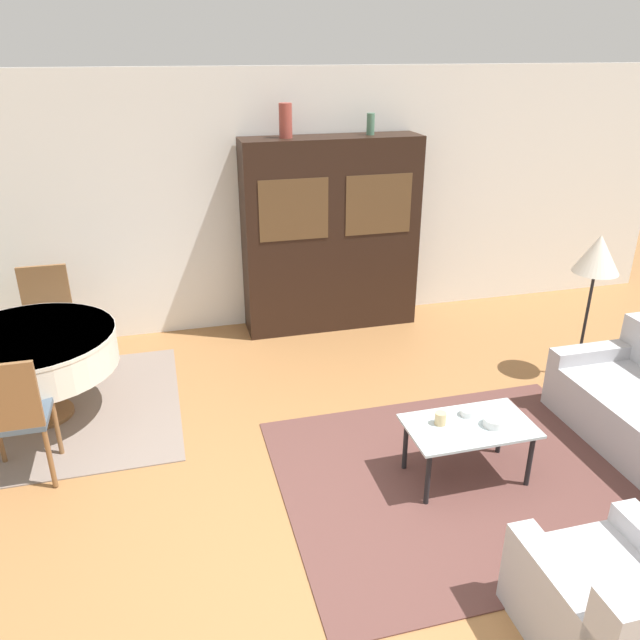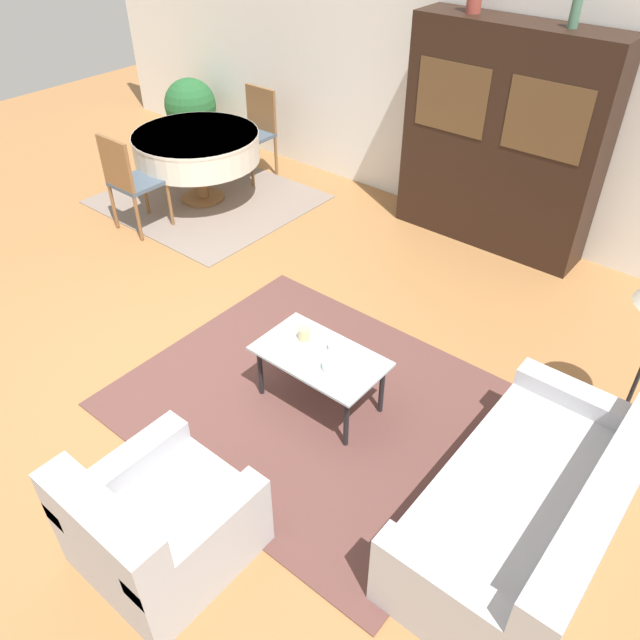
{
  "view_description": "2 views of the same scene",
  "coord_description": "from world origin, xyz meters",
  "px_view_note": "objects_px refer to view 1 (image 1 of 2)",
  "views": [
    {
      "loc": [
        -0.92,
        -2.83,
        2.89
      ],
      "look_at": [
        0.2,
        1.4,
        0.95
      ],
      "focal_mm": 35.0,
      "sensor_mm": 36.0,
      "label": 1
    },
    {
      "loc": [
        3.08,
        -2.01,
        3.22
      ],
      "look_at": [
        1.04,
        0.47,
        0.75
      ],
      "focal_mm": 35.0,
      "sensor_mm": 36.0,
      "label": 2
    }
  ],
  "objects_px": {
    "dining_chair_far": "(47,313)",
    "bowl": "(494,422)",
    "vase_short": "(371,124)",
    "dining_table": "(31,351)",
    "cup": "(440,418)",
    "floor_lamp": "(597,259)",
    "coffee_table": "(469,431)",
    "vase_tall": "(286,121)",
    "dining_chair_near": "(12,413)",
    "bowl_small": "(468,412)",
    "display_cabinet": "(331,235)",
    "armchair": "(623,611)"
  },
  "relations": [
    {
      "from": "armchair",
      "to": "display_cabinet",
      "type": "height_order",
      "value": "display_cabinet"
    },
    {
      "from": "dining_chair_far",
      "to": "bowl",
      "type": "height_order",
      "value": "dining_chair_far"
    },
    {
      "from": "vase_tall",
      "to": "floor_lamp",
      "type": "bearing_deg",
      "value": -35.99
    },
    {
      "from": "floor_lamp",
      "to": "vase_short",
      "type": "xyz_separation_m",
      "value": [
        -1.54,
        1.75,
        1.0
      ]
    },
    {
      "from": "dining_table",
      "to": "bowl_small",
      "type": "relative_size",
      "value": 12.3
    },
    {
      "from": "armchair",
      "to": "dining_table",
      "type": "height_order",
      "value": "dining_table"
    },
    {
      "from": "dining_chair_far",
      "to": "vase_short",
      "type": "distance_m",
      "value": 3.64
    },
    {
      "from": "dining_chair_near",
      "to": "vase_short",
      "type": "relative_size",
      "value": 4.73
    },
    {
      "from": "vase_tall",
      "to": "dining_chair_far",
      "type": "bearing_deg",
      "value": -171.82
    },
    {
      "from": "dining_table",
      "to": "bowl",
      "type": "bearing_deg",
      "value": -27.76
    },
    {
      "from": "armchair",
      "to": "cup",
      "type": "bearing_deg",
      "value": 100.51
    },
    {
      "from": "armchair",
      "to": "display_cabinet",
      "type": "xyz_separation_m",
      "value": [
        -0.3,
        4.38,
        0.74
      ]
    },
    {
      "from": "floor_lamp",
      "to": "vase_short",
      "type": "distance_m",
      "value": 2.53
    },
    {
      "from": "dining_table",
      "to": "cup",
      "type": "relative_size",
      "value": 14.75
    },
    {
      "from": "display_cabinet",
      "to": "dining_table",
      "type": "distance_m",
      "value": 3.14
    },
    {
      "from": "armchair",
      "to": "bowl",
      "type": "bearing_deg",
      "value": 87.33
    },
    {
      "from": "armchair",
      "to": "bowl",
      "type": "height_order",
      "value": "armchair"
    },
    {
      "from": "bowl",
      "to": "bowl_small",
      "type": "relative_size",
      "value": 1.43
    },
    {
      "from": "dining_chair_near",
      "to": "armchair",
      "type": "bearing_deg",
      "value": -35.47
    },
    {
      "from": "floor_lamp",
      "to": "vase_tall",
      "type": "distance_m",
      "value": 3.16
    },
    {
      "from": "floor_lamp",
      "to": "cup",
      "type": "distance_m",
      "value": 2.31
    },
    {
      "from": "bowl",
      "to": "display_cabinet",
      "type": "bearing_deg",
      "value": 97.09
    },
    {
      "from": "coffee_table",
      "to": "display_cabinet",
      "type": "xyz_separation_m",
      "value": [
        -0.2,
        2.88,
        0.63
      ]
    },
    {
      "from": "display_cabinet",
      "to": "cup",
      "type": "relative_size",
      "value": 22.44
    },
    {
      "from": "bowl",
      "to": "vase_short",
      "type": "distance_m",
      "value": 3.38
    },
    {
      "from": "bowl",
      "to": "vase_short",
      "type": "xyz_separation_m",
      "value": [
        0.04,
        2.94,
        1.67
      ]
    },
    {
      "from": "dining_chair_far",
      "to": "floor_lamp",
      "type": "distance_m",
      "value": 5.04
    },
    {
      "from": "display_cabinet",
      "to": "vase_short",
      "type": "xyz_separation_m",
      "value": [
        0.41,
        0.0,
        1.13
      ]
    },
    {
      "from": "armchair",
      "to": "display_cabinet",
      "type": "distance_m",
      "value": 4.46
    },
    {
      "from": "dining_chair_near",
      "to": "bowl_small",
      "type": "height_order",
      "value": "dining_chair_near"
    },
    {
      "from": "display_cabinet",
      "to": "bowl",
      "type": "distance_m",
      "value": 3.01
    },
    {
      "from": "coffee_table",
      "to": "cup",
      "type": "height_order",
      "value": "cup"
    },
    {
      "from": "display_cabinet",
      "to": "bowl_small",
      "type": "relative_size",
      "value": 18.72
    },
    {
      "from": "coffee_table",
      "to": "display_cabinet",
      "type": "height_order",
      "value": "display_cabinet"
    },
    {
      "from": "armchair",
      "to": "dining_chair_far",
      "type": "height_order",
      "value": "dining_chair_far"
    },
    {
      "from": "coffee_table",
      "to": "dining_chair_near",
      "type": "distance_m",
      "value": 3.16
    },
    {
      "from": "bowl",
      "to": "vase_tall",
      "type": "xyz_separation_m",
      "value": [
        -0.83,
        2.94,
        1.73
      ]
    },
    {
      "from": "coffee_table",
      "to": "floor_lamp",
      "type": "bearing_deg",
      "value": 33.08
    },
    {
      "from": "bowl_small",
      "to": "vase_short",
      "type": "distance_m",
      "value": 3.24
    },
    {
      "from": "bowl",
      "to": "vase_short",
      "type": "relative_size",
      "value": 0.74
    },
    {
      "from": "display_cabinet",
      "to": "floor_lamp",
      "type": "bearing_deg",
      "value": -41.96
    },
    {
      "from": "bowl",
      "to": "vase_tall",
      "type": "bearing_deg",
      "value": 105.78
    },
    {
      "from": "floor_lamp",
      "to": "vase_tall",
      "type": "height_order",
      "value": "vase_tall"
    },
    {
      "from": "dining_chair_far",
      "to": "dining_table",
      "type": "bearing_deg",
      "value": 90.0
    },
    {
      "from": "bowl",
      "to": "cup",
      "type": "bearing_deg",
      "value": 162.2
    },
    {
      "from": "floor_lamp",
      "to": "bowl",
      "type": "distance_m",
      "value": 2.09
    },
    {
      "from": "floor_lamp",
      "to": "vase_short",
      "type": "bearing_deg",
      "value": 131.28
    },
    {
      "from": "coffee_table",
      "to": "cup",
      "type": "bearing_deg",
      "value": 162.34
    },
    {
      "from": "floor_lamp",
      "to": "vase_tall",
      "type": "bearing_deg",
      "value": 144.01
    },
    {
      "from": "armchair",
      "to": "dining_chair_near",
      "type": "xyz_separation_m",
      "value": [
        -3.16,
        2.25,
        0.3
      ]
    }
  ]
}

